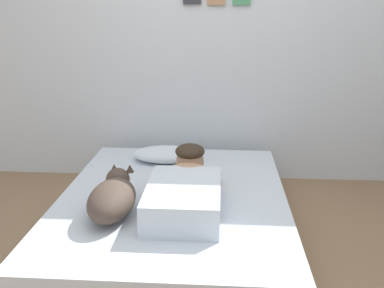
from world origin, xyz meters
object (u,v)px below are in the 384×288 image
at_px(coffee_cup, 198,171).
at_px(cell_phone, 156,218).
at_px(person_lying, 186,188).
at_px(bed, 174,216).
at_px(dog, 113,197).
at_px(pillow, 166,154).

xyz_separation_m(coffee_cup, cell_phone, (-0.20, -0.68, -0.03)).
bearing_deg(person_lying, bed, 123.66).
height_order(dog, cell_phone, dog).
relative_size(person_lying, dog, 1.60).
distance_m(pillow, person_lying, 0.81).
distance_m(dog, cell_phone, 0.28).
distance_m(pillow, dog, 0.96).
xyz_separation_m(bed, dog, (-0.32, -0.30, 0.26)).
distance_m(coffee_cup, cell_phone, 0.71).
relative_size(pillow, dog, 0.90).
bearing_deg(bed, dog, -137.02).
xyz_separation_m(dog, cell_phone, (0.26, -0.05, -0.10)).
relative_size(dog, cell_phone, 4.11).
height_order(bed, person_lying, person_lying).
relative_size(pillow, person_lying, 0.57).
xyz_separation_m(pillow, coffee_cup, (0.26, -0.31, -0.02)).
relative_size(coffee_cup, cell_phone, 0.89).
xyz_separation_m(pillow, dog, (-0.19, -0.94, 0.05)).
distance_m(bed, person_lying, 0.31).
relative_size(bed, cell_phone, 14.13).
xyz_separation_m(person_lying, coffee_cup, (0.05, 0.47, -0.07)).
bearing_deg(pillow, cell_phone, -86.51).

